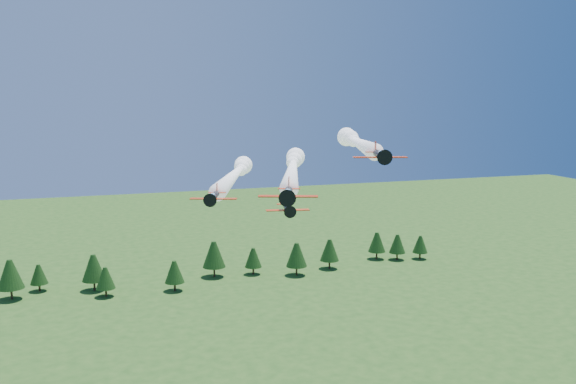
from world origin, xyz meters
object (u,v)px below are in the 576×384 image
object	(u,v)px
plane_lead	(293,167)
plane_left	(236,173)
plane_slot	(287,208)
plane_right	(357,142)

from	to	relation	value
plane_lead	plane_left	xyz separation A→B (m)	(-7.91, 8.74, -1.70)
plane_lead	plane_slot	bearing A→B (deg)	-93.23
plane_right	plane_slot	xyz separation A→B (m)	(-16.50, -10.54, -9.21)
plane_left	plane_slot	size ratio (longest dim) A/B	5.97
plane_right	plane_slot	size ratio (longest dim) A/B	5.49
plane_left	plane_slot	world-z (taller)	plane_left
plane_left	plane_right	size ratio (longest dim) A/B	1.09
plane_slot	plane_lead	bearing A→B (deg)	78.13
plane_right	plane_lead	bearing A→B (deg)	-160.79
plane_left	plane_right	xyz separation A→B (m)	(20.17, -8.17, 5.74)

